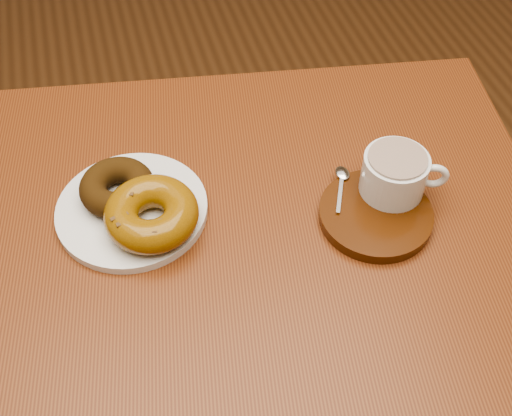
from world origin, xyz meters
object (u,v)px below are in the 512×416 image
object	(u,v)px
cafe_table	(243,273)
coffee_cup	(395,174)
donut_plate	(132,210)
saucer	(376,215)

from	to	relation	value
cafe_table	coffee_cup	size ratio (longest dim) A/B	8.27
donut_plate	saucer	distance (m)	0.33
donut_plate	coffee_cup	bearing A→B (deg)	-10.91
donut_plate	coffee_cup	world-z (taller)	coffee_cup
donut_plate	cafe_table	bearing A→B (deg)	-20.89
coffee_cup	donut_plate	bearing A→B (deg)	-168.88
cafe_table	coffee_cup	xyz separation A→B (m)	(0.21, -0.01, 0.17)
saucer	coffee_cup	bearing A→B (deg)	41.09
saucer	coffee_cup	distance (m)	0.06
cafe_table	donut_plate	bearing A→B (deg)	168.30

